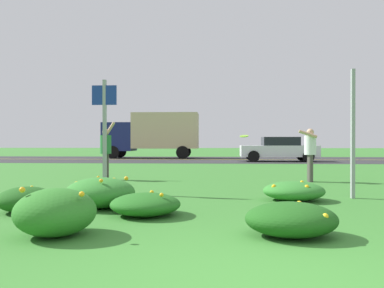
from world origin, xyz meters
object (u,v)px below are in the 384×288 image
(car_white_center_left, at_px, (279,149))
(box_truck_navy, at_px, (153,133))
(person_thrower_green_shirt, at_px, (106,149))
(person_catcher_white_shirt, at_px, (310,150))
(sign_post_by_roadside, at_px, (353,134))
(sign_post_near_path, at_px, (105,125))
(frisbee_lime, at_px, (244,136))

(car_white_center_left, distance_m, box_truck_navy, 9.38)
(person_thrower_green_shirt, height_order, car_white_center_left, person_thrower_green_shirt)
(person_catcher_white_shirt, xyz_separation_m, car_white_center_left, (0.99, 12.34, -0.19))
(sign_post_by_roadside, height_order, box_truck_navy, box_truck_navy)
(sign_post_near_path, bearing_deg, frisbee_lime, 41.79)
(person_catcher_white_shirt, distance_m, car_white_center_left, 12.38)
(frisbee_lime, bearing_deg, sign_post_by_roadside, -59.91)
(person_catcher_white_shirt, bearing_deg, frisbee_lime, -179.36)
(person_catcher_white_shirt, bearing_deg, person_thrower_green_shirt, 177.47)
(person_catcher_white_shirt, bearing_deg, sign_post_near_path, -150.22)
(frisbee_lime, bearing_deg, person_catcher_white_shirt, 0.64)
(sign_post_near_path, xyz_separation_m, person_catcher_white_shirt, (5.27, 3.02, -0.63))
(sign_post_by_roadside, distance_m, car_white_center_left, 15.85)
(sign_post_by_roadside, height_order, person_catcher_white_shirt, sign_post_by_roadside)
(car_white_center_left, bearing_deg, person_thrower_green_shirt, -120.61)
(person_catcher_white_shirt, xyz_separation_m, frisbee_lime, (-1.92, -0.02, 0.41))
(sign_post_near_path, relative_size, box_truck_navy, 0.38)
(sign_post_near_path, height_order, sign_post_by_roadside, sign_post_by_roadside)
(frisbee_lime, distance_m, car_white_center_left, 12.71)
(car_white_center_left, xyz_separation_m, box_truck_navy, (-8.21, 4.42, 1.06))
(frisbee_lime, height_order, box_truck_navy, box_truck_navy)
(person_catcher_white_shirt, xyz_separation_m, box_truck_navy, (-7.22, 16.75, 0.87))
(sign_post_near_path, xyz_separation_m, frisbee_lime, (3.35, 3.00, -0.22))
(car_white_center_left, bearing_deg, frisbee_lime, -103.27)
(sign_post_near_path, relative_size, sign_post_by_roadside, 0.96)
(car_white_center_left, bearing_deg, person_catcher_white_shirt, -94.60)
(person_catcher_white_shirt, height_order, car_white_center_left, person_catcher_white_shirt)
(sign_post_by_roadside, distance_m, person_thrower_green_shirt, 7.28)
(sign_post_near_path, relative_size, car_white_center_left, 0.57)
(person_catcher_white_shirt, relative_size, frisbee_lime, 5.89)
(person_thrower_green_shirt, distance_m, person_catcher_white_shirt, 6.15)
(frisbee_lime, bearing_deg, box_truck_navy, 107.52)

